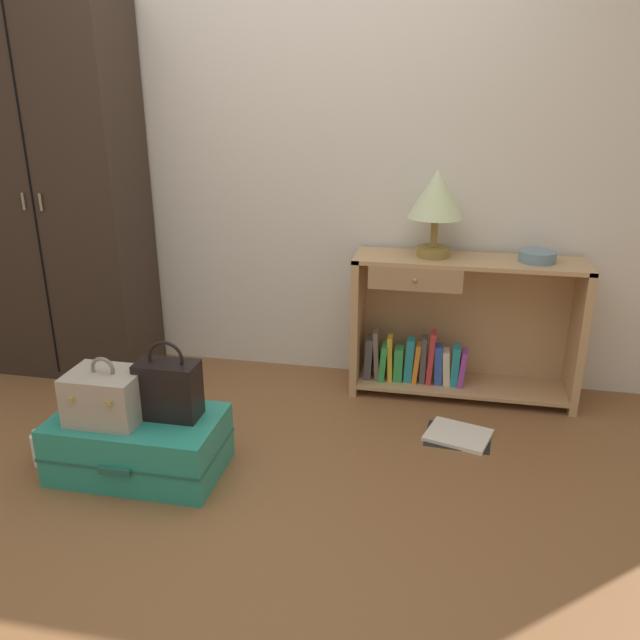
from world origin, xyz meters
The scene contains 11 objects.
ground_plane centered at (0.00, 0.00, 0.00)m, with size 9.00×9.00×0.00m, color brown.
back_wall centered at (0.00, 1.50, 1.30)m, with size 6.40×0.10×2.60m, color silver.
wardrobe centered at (-1.33, 1.20, 1.03)m, with size 0.90×0.47×2.05m.
bookshelf centered at (0.87, 1.28, 0.37)m, with size 1.18×0.33×0.76m.
table_lamp centered at (0.73, 1.28, 1.06)m, with size 0.28×0.28×0.44m.
bowl centered at (1.25, 1.27, 0.79)m, with size 0.18×0.18×0.05m, color slate.
suitcase_large centered at (-0.45, 0.22, 0.13)m, with size 0.73×0.44×0.26m.
train_case centered at (-0.55, 0.18, 0.37)m, with size 0.30×0.25×0.29m.
handbag centered at (-0.31, 0.25, 0.39)m, with size 0.26×0.14×0.35m.
bottle centered at (-0.91, 0.17, 0.08)m, with size 0.07×0.07×0.17m.
open_book_on_floor centered at (0.92, 0.78, 0.01)m, with size 0.34×0.31×0.02m.
Camera 1 is at (0.80, -2.01, 1.60)m, focal length 36.00 mm.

